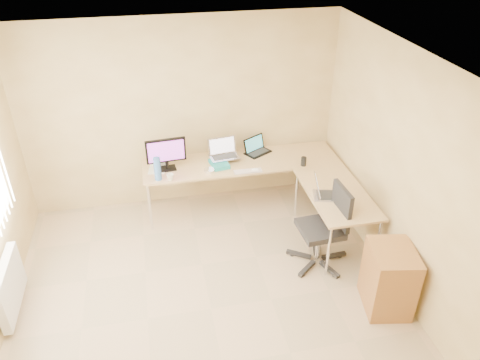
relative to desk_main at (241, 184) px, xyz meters
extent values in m
plane|color=tan|center=(-0.72, -1.85, -0.36)|extent=(4.50, 4.50, 0.00)
plane|color=white|center=(-0.72, -1.85, 2.24)|extent=(4.50, 4.50, 0.00)
plane|color=#DBBF86|center=(-0.72, 0.40, 0.93)|extent=(4.50, 0.00, 4.50)
plane|color=#DBBF86|center=(1.38, -1.85, 0.93)|extent=(0.00, 4.50, 4.50)
cube|color=tan|center=(0.00, 0.00, 0.00)|extent=(2.65, 0.70, 0.73)
cube|color=tan|center=(0.98, -1.00, 0.00)|extent=(0.70, 1.30, 0.73)
cube|color=black|center=(-1.00, -0.01, 0.59)|extent=(0.53, 0.21, 0.44)
cube|color=teal|center=(-0.31, -0.06, 0.39)|extent=(0.26, 0.32, 0.05)
cube|color=#B1B2CB|center=(-0.22, 0.07, 0.54)|extent=(0.42, 0.34, 0.25)
cube|color=black|center=(0.28, 0.18, 0.48)|extent=(0.43, 0.40, 0.22)
cube|color=silver|center=(0.02, -0.30, 0.37)|extent=(0.37, 0.11, 0.02)
ellipsoid|color=white|center=(0.12, -0.30, 0.38)|extent=(0.10, 0.07, 0.04)
imported|color=white|center=(-0.98, -0.30, 0.41)|extent=(0.11, 0.11, 0.08)
cylinder|color=white|center=(-0.47, -0.19, 0.38)|extent=(0.17, 0.17, 0.03)
cylinder|color=#3F72BE|center=(-1.13, -0.25, 0.52)|extent=(0.09, 0.09, 0.31)
cube|color=silver|center=(-1.13, 0.03, 0.37)|extent=(0.26, 0.34, 0.01)
cube|color=white|center=(-1.10, 0.20, 0.41)|extent=(0.29, 0.26, 0.09)
cylinder|color=white|center=(-1.12, 0.20, 0.51)|extent=(0.26, 0.26, 0.30)
cylinder|color=black|center=(0.78, -0.29, 0.43)|extent=(0.07, 0.07, 0.12)
cube|color=silver|center=(0.80, -1.05, 0.47)|extent=(0.38, 0.33, 0.22)
cube|color=#252424|center=(0.65, -1.36, 0.13)|extent=(0.65, 0.65, 1.03)
cube|color=#935C2B|center=(1.13, -2.17, -0.01)|extent=(0.54, 0.62, 0.76)
cube|color=white|center=(-2.75, -1.45, -0.02)|extent=(0.09, 0.80, 0.55)
camera|label=1|loc=(-1.14, -5.37, 3.43)|focal=34.73mm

